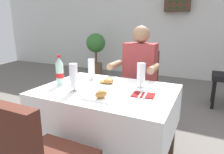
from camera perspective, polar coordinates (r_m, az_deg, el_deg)
name	(u,v)px	position (r m, az deg, el deg)	size (l,w,h in m)	color
back_wall	(172,17)	(5.18, 16.75, 16.16)	(11.00, 0.12, 2.91)	silver
main_dining_table	(107,108)	(1.73, -1.46, -8.98)	(1.12, 0.81, 0.74)	white
chair_far_diner_seat	(137,85)	(2.43, 7.21, -2.43)	(0.44, 0.50, 0.97)	#4C2319
seated_diner_far	(138,75)	(2.28, 7.52, 0.48)	(0.50, 0.46, 1.26)	#282D42
plate_near_camera	(101,95)	(1.46, -3.09, -5.20)	(0.23, 0.23, 0.07)	white
plate_far_diner	(109,83)	(1.78, -0.86, -1.60)	(0.25, 0.25, 0.06)	white
beer_glass_left	(74,77)	(1.61, -10.91, -0.12)	(0.07, 0.07, 0.23)	white
beer_glass_middle	(141,74)	(1.70, 8.34, 0.77)	(0.07, 0.07, 0.21)	white
beer_glass_right	(91,69)	(1.93, -5.93, 2.24)	(0.07, 0.07, 0.20)	white
cola_bottle_primary	(60,72)	(1.81, -14.76, 1.40)	(0.07, 0.07, 0.27)	silver
napkin_cutlery_set	(143,95)	(1.54, 8.96, -5.05)	(0.18, 0.19, 0.01)	maroon
potted_plant_corner	(96,49)	(5.10, -4.65, 8.02)	(0.48, 0.48, 1.07)	brown
wall_bottle_rack	(178,2)	(5.02, 18.30, 19.77)	(0.56, 0.21, 0.42)	#472D1E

